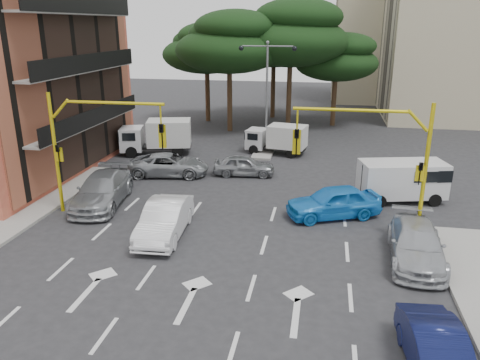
{
  "coord_description": "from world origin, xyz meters",
  "views": [
    {
      "loc": [
        4.26,
        -18.1,
        9.05
      ],
      "look_at": [
        0.25,
        3.79,
        1.6
      ],
      "focal_mm": 35.0,
      "sensor_mm": 36.0,
      "label": 1
    }
  ],
  "objects_px": {
    "car_white_hatch": "(165,219)",
    "car_blue_compact": "(333,202)",
    "car_silver_cross_a": "(169,165)",
    "box_truck_a": "(157,137)",
    "box_truck_b": "(277,139)",
    "car_silver_parked": "(416,244)",
    "car_silver_cross_b": "(244,165)",
    "van_white": "(402,181)",
    "signal_mast_right": "(383,151)",
    "car_navy_parked": "(438,354)",
    "car_silver_wagon": "(102,190)",
    "street_lamp_center": "(267,77)",
    "signal_mast_left": "(88,138)"
  },
  "relations": [
    {
      "from": "street_lamp_center",
      "to": "car_silver_cross_a",
      "type": "xyz_separation_m",
      "value": [
        -5.15,
        -7.35,
        -4.74
      ]
    },
    {
      "from": "car_navy_parked",
      "to": "van_white",
      "type": "bearing_deg",
      "value": 80.84
    },
    {
      "from": "car_blue_compact",
      "to": "box_truck_a",
      "type": "xyz_separation_m",
      "value": [
        -12.54,
        9.63,
        0.47
      ]
    },
    {
      "from": "car_navy_parked",
      "to": "car_blue_compact",
      "type": "bearing_deg",
      "value": 98.78
    },
    {
      "from": "car_white_hatch",
      "to": "car_blue_compact",
      "type": "distance_m",
      "value": 8.22
    },
    {
      "from": "signal_mast_right",
      "to": "box_truck_a",
      "type": "xyz_separation_m",
      "value": [
        -14.44,
        11.34,
        -2.63
      ]
    },
    {
      "from": "car_silver_cross_a",
      "to": "car_silver_parked",
      "type": "height_order",
      "value": "car_silver_parked"
    },
    {
      "from": "signal_mast_left",
      "to": "van_white",
      "type": "bearing_deg",
      "value": 16.91
    },
    {
      "from": "car_silver_wagon",
      "to": "car_silver_cross_a",
      "type": "xyz_separation_m",
      "value": [
        1.84,
        5.42,
        -0.12
      ]
    },
    {
      "from": "signal_mast_left",
      "to": "box_truck_b",
      "type": "bearing_deg",
      "value": 59.28
    },
    {
      "from": "car_blue_compact",
      "to": "car_silver_cross_a",
      "type": "distance_m",
      "value": 11.21
    },
    {
      "from": "van_white",
      "to": "box_truck_a",
      "type": "xyz_separation_m",
      "value": [
        -16.13,
        6.69,
        0.15
      ]
    },
    {
      "from": "car_silver_cross_b",
      "to": "box_truck_b",
      "type": "height_order",
      "value": "box_truck_b"
    },
    {
      "from": "signal_mast_right",
      "to": "car_silver_cross_b",
      "type": "xyz_separation_m",
      "value": [
        -7.34,
        7.49,
        -3.24
      ]
    },
    {
      "from": "car_silver_cross_a",
      "to": "car_silver_cross_b",
      "type": "xyz_separation_m",
      "value": [
        4.61,
        0.83,
        -0.03
      ]
    },
    {
      "from": "signal_mast_right",
      "to": "van_white",
      "type": "bearing_deg",
      "value": 69.97
    },
    {
      "from": "signal_mast_right",
      "to": "car_blue_compact",
      "type": "bearing_deg",
      "value": 137.94
    },
    {
      "from": "box_truck_b",
      "to": "car_silver_parked",
      "type": "bearing_deg",
      "value": -144.23
    },
    {
      "from": "signal_mast_left",
      "to": "car_blue_compact",
      "type": "relative_size",
      "value": 1.3
    },
    {
      "from": "car_white_hatch",
      "to": "car_navy_parked",
      "type": "distance_m",
      "value": 12.35
    },
    {
      "from": "signal_mast_right",
      "to": "car_blue_compact",
      "type": "relative_size",
      "value": 1.3
    },
    {
      "from": "car_white_hatch",
      "to": "car_navy_parked",
      "type": "height_order",
      "value": "car_white_hatch"
    },
    {
      "from": "signal_mast_right",
      "to": "car_navy_parked",
      "type": "bearing_deg",
      "value": -84.92
    },
    {
      "from": "car_navy_parked",
      "to": "box_truck_a",
      "type": "xyz_separation_m",
      "value": [
        -15.23,
        20.29,
        0.58
      ]
    },
    {
      "from": "car_silver_cross_b",
      "to": "car_silver_parked",
      "type": "xyz_separation_m",
      "value": [
        8.68,
        -9.74,
        0.07
      ]
    },
    {
      "from": "car_silver_wagon",
      "to": "van_white",
      "type": "relative_size",
      "value": 1.25
    },
    {
      "from": "car_navy_parked",
      "to": "car_silver_cross_b",
      "type": "bearing_deg",
      "value": 110.96
    },
    {
      "from": "box_truck_b",
      "to": "car_white_hatch",
      "type": "bearing_deg",
      "value": 177.47
    },
    {
      "from": "car_white_hatch",
      "to": "van_white",
      "type": "distance_m",
      "value": 12.78
    },
    {
      "from": "car_silver_cross_a",
      "to": "box_truck_a",
      "type": "height_order",
      "value": "box_truck_a"
    },
    {
      "from": "street_lamp_center",
      "to": "van_white",
      "type": "bearing_deg",
      "value": -47.75
    },
    {
      "from": "car_silver_cross_a",
      "to": "car_navy_parked",
      "type": "distance_m",
      "value": 20.16
    },
    {
      "from": "car_blue_compact",
      "to": "car_silver_wagon",
      "type": "bearing_deg",
      "value": -110.2
    },
    {
      "from": "car_silver_cross_a",
      "to": "car_silver_parked",
      "type": "xyz_separation_m",
      "value": [
        13.28,
        -8.91,
        0.04
      ]
    },
    {
      "from": "van_white",
      "to": "car_navy_parked",
      "type": "bearing_deg",
      "value": -17.58
    },
    {
      "from": "signal_mast_right",
      "to": "car_navy_parked",
      "type": "xyz_separation_m",
      "value": [
        0.8,
        -8.96,
        -3.22
      ]
    },
    {
      "from": "street_lamp_center",
      "to": "car_blue_compact",
      "type": "relative_size",
      "value": 1.69
    },
    {
      "from": "car_navy_parked",
      "to": "box_truck_b",
      "type": "relative_size",
      "value": 0.93
    },
    {
      "from": "signal_mast_left",
      "to": "car_silver_cross_a",
      "type": "height_order",
      "value": "signal_mast_left"
    },
    {
      "from": "car_silver_cross_a",
      "to": "street_lamp_center",
      "type": "bearing_deg",
      "value": -43.41
    },
    {
      "from": "car_silver_wagon",
      "to": "signal_mast_left",
      "type": "bearing_deg",
      "value": -90.01
    },
    {
      "from": "signal_mast_right",
      "to": "signal_mast_left",
      "type": "height_order",
      "value": "same"
    },
    {
      "from": "signal_mast_right",
      "to": "car_silver_cross_a",
      "type": "distance_m",
      "value": 14.05
    },
    {
      "from": "car_silver_parked",
      "to": "box_truck_b",
      "type": "bearing_deg",
      "value": 118.91
    },
    {
      "from": "car_white_hatch",
      "to": "signal_mast_right",
      "type": "bearing_deg",
      "value": 7.58
    },
    {
      "from": "signal_mast_right",
      "to": "car_silver_parked",
      "type": "bearing_deg",
      "value": -59.39
    },
    {
      "from": "signal_mast_right",
      "to": "van_white",
      "type": "distance_m",
      "value": 5.68
    },
    {
      "from": "signal_mast_right",
      "to": "car_silver_cross_b",
      "type": "height_order",
      "value": "signal_mast_right"
    },
    {
      "from": "box_truck_a",
      "to": "van_white",
      "type": "bearing_deg",
      "value": -126.35
    },
    {
      "from": "signal_mast_right",
      "to": "van_white",
      "type": "xyz_separation_m",
      "value": [
        1.7,
        4.65,
        -2.79
      ]
    }
  ]
}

